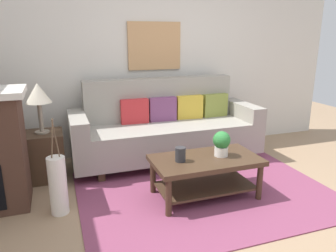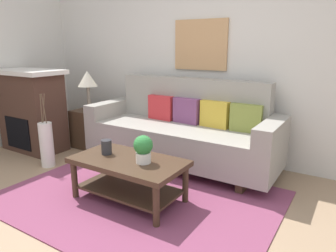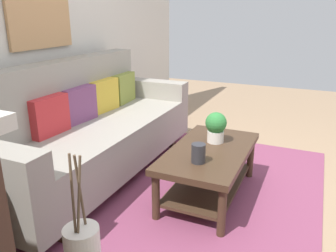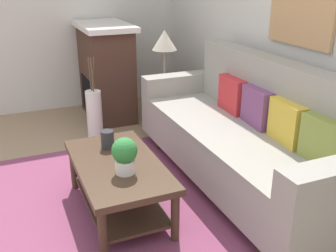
% 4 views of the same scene
% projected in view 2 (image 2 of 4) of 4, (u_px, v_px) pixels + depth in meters
% --- Properties ---
extents(ground_plane, '(9.52, 9.52, 0.00)m').
position_uv_depth(ground_plane, '(103.00, 221.00, 2.70)').
color(ground_plane, '#9E7F60').
extents(wall_back, '(5.52, 0.10, 2.70)m').
position_uv_depth(wall_back, '(209.00, 56.00, 4.07)').
color(wall_back, silver).
rests_on(wall_back, ground_plane).
extents(area_rug, '(2.65, 1.94, 0.01)m').
position_uv_depth(area_rug, '(138.00, 198.00, 3.11)').
color(area_rug, '#843D5B').
rests_on(area_rug, ground_plane).
extents(couch, '(2.44, 0.84, 1.08)m').
position_uv_depth(couch, '(182.00, 132.00, 3.91)').
color(couch, gray).
rests_on(couch, ground_plane).
extents(throw_pillow_crimson, '(0.37, 0.14, 0.32)m').
position_uv_depth(throw_pillow_crimson, '(161.00, 107.00, 4.15)').
color(throw_pillow_crimson, red).
rests_on(throw_pillow_crimson, couch).
extents(throw_pillow_plum, '(0.37, 0.15, 0.32)m').
position_uv_depth(throw_pillow_plum, '(187.00, 111.00, 3.95)').
color(throw_pillow_plum, '#7A4270').
rests_on(throw_pillow_plum, couch).
extents(throw_pillow_mustard, '(0.37, 0.15, 0.32)m').
position_uv_depth(throw_pillow_mustard, '(215.00, 114.00, 3.75)').
color(throw_pillow_mustard, gold).
rests_on(throw_pillow_mustard, couch).
extents(throw_pillow_olive, '(0.37, 0.14, 0.32)m').
position_uv_depth(throw_pillow_olive, '(246.00, 118.00, 3.55)').
color(throw_pillow_olive, olive).
rests_on(throw_pillow_olive, couch).
extents(coffee_table, '(1.10, 0.60, 0.43)m').
position_uv_depth(coffee_table, '(129.00, 170.00, 3.00)').
color(coffee_table, '#422D1E').
rests_on(coffee_table, ground_plane).
extents(tabletop_vase, '(0.11, 0.11, 0.14)m').
position_uv_depth(tabletop_vase, '(106.00, 147.00, 3.10)').
color(tabletop_vase, '#2D2D33').
rests_on(tabletop_vase, coffee_table).
extents(potted_plant_tabletop, '(0.18, 0.18, 0.26)m').
position_uv_depth(potted_plant_tabletop, '(143.00, 148.00, 2.85)').
color(potted_plant_tabletop, white).
rests_on(potted_plant_tabletop, coffee_table).
extents(side_table, '(0.44, 0.44, 0.56)m').
position_uv_depth(side_table, '(91.00, 128.00, 4.66)').
color(side_table, '#422D1E').
rests_on(side_table, ground_plane).
extents(table_lamp, '(0.28, 0.28, 0.57)m').
position_uv_depth(table_lamp, '(88.00, 80.00, 4.48)').
color(table_lamp, gray).
rests_on(table_lamp, side_table).
extents(fireplace, '(1.02, 0.58, 1.16)m').
position_uv_depth(fireplace, '(32.00, 110.00, 4.45)').
color(fireplace, '#472D23').
rests_on(fireplace, ground_plane).
extents(floor_vase, '(0.17, 0.17, 0.56)m').
position_uv_depth(floor_vase, '(47.00, 145.00, 3.88)').
color(floor_vase, white).
rests_on(floor_vase, ground_plane).
extents(floor_vase_branch_a, '(0.05, 0.02, 0.36)m').
position_uv_depth(floor_vase_branch_a, '(44.00, 109.00, 3.75)').
color(floor_vase_branch_a, brown).
rests_on(floor_vase_branch_a, floor_vase).
extents(floor_vase_branch_b, '(0.05, 0.04, 0.36)m').
position_uv_depth(floor_vase_branch_b, '(44.00, 108.00, 3.78)').
color(floor_vase_branch_b, brown).
rests_on(floor_vase_branch_b, floor_vase).
extents(floor_vase_branch_c, '(0.05, 0.03, 0.36)m').
position_uv_depth(floor_vase_branch_c, '(41.00, 109.00, 3.75)').
color(floor_vase_branch_c, brown).
rests_on(floor_vase_branch_c, floor_vase).
extents(framed_painting, '(0.74, 0.03, 0.64)m').
position_uv_depth(framed_painting, '(200.00, 45.00, 4.03)').
color(framed_painting, tan).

